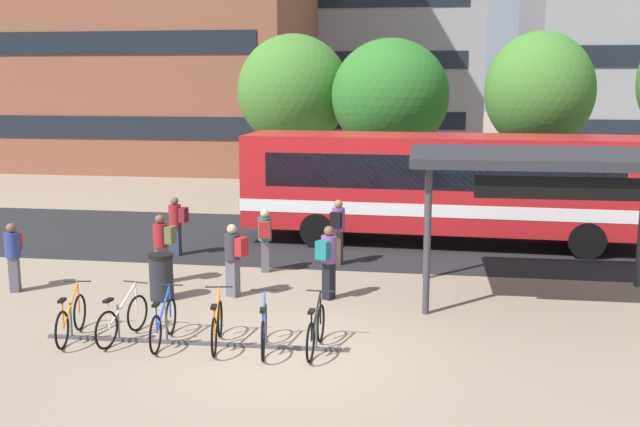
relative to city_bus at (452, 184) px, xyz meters
The scene contains 23 objects.
ground 10.05m from the city_bus, 107.55° to the right, with size 200.00×200.00×0.00m, color gray.
bus_lane_asphalt 3.47m from the city_bus, behind, with size 80.00×7.20×0.01m, color #232326.
city_bus is the anchor object (origin of this frame).
bike_rack 10.55m from the city_bus, 117.81° to the right, with size 5.57×0.22×0.70m.
parked_bicycle_orange_0 11.80m from the city_bus, 127.71° to the right, with size 0.52×1.71×0.99m.
parked_bicycle_white_1 11.14m from the city_bus, 124.18° to the right, with size 0.52×1.71×0.99m.
parked_bicycle_blue_2 10.78m from the city_bus, 120.18° to the right, with size 0.52×1.72×0.99m.
parked_bicycle_orange_3 10.29m from the city_bus, 115.30° to the right, with size 0.53×1.70×0.99m.
parked_bicycle_blue_4 9.99m from the city_bus, 110.53° to the right, with size 0.54×1.70×0.99m.
parked_bicycle_black_5 9.64m from the city_bus, 105.45° to the right, with size 0.52×1.72×0.99m.
transit_shelter 5.80m from the city_bus, 71.21° to the right, with size 5.78×3.64×3.26m.
commuter_black_pack_0 4.27m from the city_bus, 134.89° to the right, with size 0.38×0.56×1.72m.
commuter_red_pack_1 6.21m from the city_bus, 139.52° to the right, with size 0.41×0.57×1.62m.
commuter_olive_pack_2 8.74m from the city_bus, 141.99° to the right, with size 0.55×0.38×1.66m.
commuter_red_pack_3 11.95m from the city_bus, 146.80° to the right, with size 0.45×0.59×1.60m.
commuter_maroon_pack_4 7.98m from the city_bus, 160.61° to the right, with size 0.56×0.38×1.64m.
commuter_red_pack_5 7.91m from the city_bus, 128.32° to the right, with size 0.60×0.48×1.65m.
commuter_teal_pack_6 6.71m from the city_bus, 114.67° to the right, with size 0.49×0.60×1.65m.
trash_bin 9.31m from the city_bus, 134.01° to the right, with size 0.55×0.55×1.03m.
street_tree_0 7.76m from the city_bus, 107.85° to the left, with size 4.52×4.52×6.36m.
street_tree_1 6.49m from the city_bus, 59.40° to the left, with size 3.76×3.76×6.45m.
street_tree_2 10.75m from the city_bus, 127.12° to the left, with size 4.58×4.58×6.63m.
building_centre_block 31.53m from the city_bus, 101.91° to the left, with size 17.81×11.30×11.20m.
Camera 1 is at (2.43, -11.99, 4.80)m, focal length 40.89 mm.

